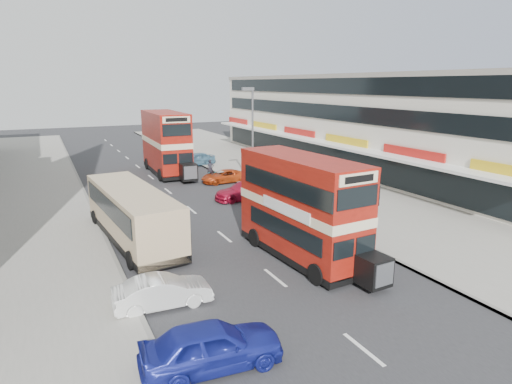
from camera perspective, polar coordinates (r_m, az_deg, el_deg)
ground at (r=18.30m, az=5.61°, el=-13.48°), size 160.00×160.00×0.00m
road_surface at (r=35.84m, az=-11.39°, el=0.12°), size 12.00×90.00×0.01m
pavement_right at (r=40.44m, az=5.24°, el=2.01°), size 12.00×90.00×0.15m
kerb_left at (r=34.85m, az=-21.12°, el=-0.83°), size 0.20×90.00×0.16m
kerb_right at (r=37.76m, az=-2.43°, el=1.20°), size 0.20×90.00×0.16m
commercial_row at (r=45.94m, az=12.66°, el=9.00°), size 9.90×46.20×9.30m
street_lamp at (r=35.38m, az=-0.56°, el=8.08°), size 1.00×0.20×8.12m
bus_main at (r=21.24m, az=5.99°, el=-2.05°), size 2.97×8.95×4.90m
bus_second at (r=42.53m, az=-11.65°, el=6.33°), size 3.08×10.31×5.64m
coach at (r=24.74m, az=-15.85°, el=-2.59°), size 3.47×10.35×2.69m
car_left_near at (r=14.02m, az=-5.79°, el=-19.28°), size 4.48×2.12×1.48m
car_left_front at (r=17.63m, az=-12.08°, el=-12.61°), size 3.81×1.50×1.24m
car_right_a at (r=32.54m, az=-1.53°, el=0.19°), size 4.65×2.05×1.33m
car_right_b at (r=38.16m, az=-4.20°, el=2.05°), size 4.07×1.99×1.11m
car_right_c at (r=46.28m, az=-7.89°, el=4.25°), size 4.29×2.08×1.41m
pedestrian_near at (r=33.57m, az=3.04°, el=1.15°), size 0.70×0.56×1.64m
cyclist at (r=38.40m, az=-5.94°, el=2.25°), size 0.83×1.92×2.00m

